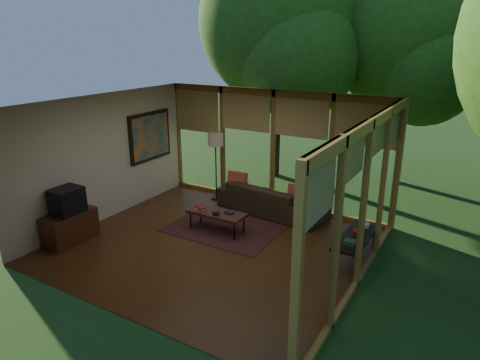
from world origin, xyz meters
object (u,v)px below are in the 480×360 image
Objects in this scene: media_cabinet at (70,227)px; television at (67,201)px; coffee_table at (217,214)px; sofa at (267,198)px; side_console at (351,237)px; floor_lamp at (216,143)px.

television reaches higher than media_cabinet.
television is at bearing -139.87° from coffee_table.
sofa is at bearing 74.62° from coffee_table.
coffee_table is 0.86× the size of side_console.
media_cabinet is 3.74m from floor_lamp.
floor_lamp is at bearing 71.31° from media_cabinet.
floor_lamp is 1.38× the size of coffee_table.
side_console is (2.68, 0.29, 0.02)m from coffee_table.
television is 0.39× the size of side_console.
television is 3.61m from floor_lamp.
media_cabinet is at bearing -140.13° from coffee_table.
sofa is at bearing 153.19° from side_console.
sofa is 1.35× the size of floor_lamp.
sofa reaches higher than side_console.
side_console is at bearing 160.40° from sofa.
coffee_table is 2.70m from side_console.
floor_lamp is 1.18× the size of side_console.
coffee_table is (1.04, -1.56, -1.01)m from floor_lamp.
floor_lamp is at bearing 2.73° from sofa.
television is at bearing -108.38° from floor_lamp.
media_cabinet is at bearing -108.69° from floor_lamp.
media_cabinet is 0.83× the size of coffee_table.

